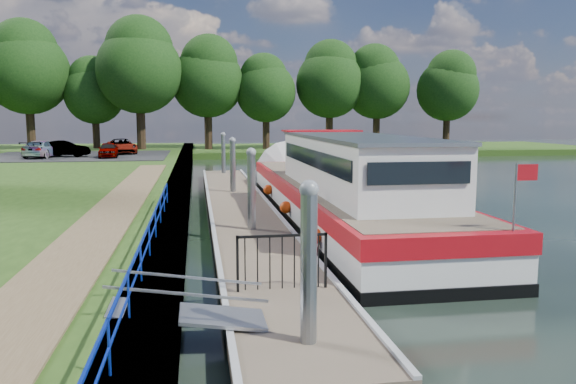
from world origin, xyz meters
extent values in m
plane|color=black|center=(0.00, 0.00, 0.00)|extent=(160.00, 160.00, 0.00)
cube|color=#473D2D|center=(-2.55, 15.00, 0.39)|extent=(1.10, 90.00, 0.78)
cube|color=#234012|center=(12.00, 52.00, 0.30)|extent=(60.00, 18.00, 0.60)
cube|color=brown|center=(-4.40, 8.00, 0.80)|extent=(1.60, 40.00, 0.05)
cube|color=black|center=(-11.00, 38.00, 0.81)|extent=(14.00, 12.00, 0.06)
cube|color=#0C2DBF|center=(-2.75, 3.00, 1.48)|extent=(0.04, 18.00, 0.04)
cube|color=#0C2DBF|center=(-2.75, 3.00, 1.12)|extent=(0.03, 18.00, 0.03)
cylinder|color=#0C2DBF|center=(-2.75, -2.00, 1.14)|extent=(0.04, 0.04, 0.72)
cylinder|color=#0C2DBF|center=(-2.75, 0.00, 1.14)|extent=(0.04, 0.04, 0.72)
cylinder|color=#0C2DBF|center=(-2.75, 2.00, 1.14)|extent=(0.04, 0.04, 0.72)
cylinder|color=#0C2DBF|center=(-2.75, 4.00, 1.14)|extent=(0.04, 0.04, 0.72)
cylinder|color=#0C2DBF|center=(-2.75, 6.00, 1.14)|extent=(0.04, 0.04, 0.72)
cylinder|color=#0C2DBF|center=(-2.75, 8.00, 1.14)|extent=(0.04, 0.04, 0.72)
cylinder|color=#0C2DBF|center=(-2.75, 10.00, 1.14)|extent=(0.04, 0.04, 0.72)
cylinder|color=#0C2DBF|center=(-2.75, 12.00, 1.14)|extent=(0.04, 0.04, 0.72)
cube|color=brown|center=(0.00, 13.00, 0.28)|extent=(2.50, 30.00, 0.24)
cube|color=#9EA0A3|center=(0.00, 1.00, 0.05)|extent=(2.30, 5.00, 0.30)
cube|color=#9EA0A3|center=(0.00, 9.00, 0.05)|extent=(2.30, 5.00, 0.30)
cube|color=#9EA0A3|center=(0.00, 17.00, 0.05)|extent=(2.30, 5.00, 0.30)
cube|color=#9EA0A3|center=(0.00, 25.00, 0.05)|extent=(2.30, 5.00, 0.30)
cube|color=#9EA0A3|center=(1.19, 13.00, 0.43)|extent=(0.12, 30.00, 0.06)
cube|color=#9EA0A3|center=(-1.19, 13.00, 0.43)|extent=(0.12, 30.00, 0.06)
cylinder|color=gray|center=(0.00, -0.50, 1.10)|extent=(0.26, 0.26, 3.40)
sphere|color=gray|center=(0.00, -0.50, 2.80)|extent=(0.30, 0.30, 0.30)
cylinder|color=gray|center=(0.00, 8.50, 1.10)|extent=(0.26, 0.26, 3.40)
sphere|color=gray|center=(0.00, 8.50, 2.80)|extent=(0.30, 0.30, 0.30)
cylinder|color=gray|center=(0.00, 17.50, 1.10)|extent=(0.26, 0.26, 3.40)
sphere|color=gray|center=(0.00, 17.50, 2.80)|extent=(0.30, 0.30, 0.30)
cylinder|color=gray|center=(0.00, 26.50, 1.10)|extent=(0.26, 0.26, 3.40)
sphere|color=gray|center=(0.00, 26.50, 2.80)|extent=(0.30, 0.30, 0.30)
cube|color=#A5A8AD|center=(-1.85, 0.50, 0.60)|extent=(2.58, 1.00, 0.43)
cube|color=#A5A8AD|center=(-1.85, 0.02, 1.10)|extent=(2.58, 0.04, 0.41)
cube|color=#A5A8AD|center=(-1.85, 0.98, 1.10)|extent=(2.58, 0.04, 0.41)
cube|color=black|center=(-0.90, 2.20, 0.98)|extent=(0.05, 0.05, 1.15)
cube|color=black|center=(0.90, 2.20, 0.98)|extent=(0.05, 0.05, 1.15)
cube|color=black|center=(0.00, 2.20, 1.52)|extent=(1.85, 0.05, 0.05)
cube|color=black|center=(-0.75, 2.20, 0.98)|extent=(0.02, 0.02, 1.10)
cube|color=black|center=(-0.50, 2.20, 0.98)|extent=(0.02, 0.02, 1.10)
cube|color=black|center=(-0.25, 2.20, 0.98)|extent=(0.02, 0.02, 1.10)
cube|color=black|center=(0.00, 2.20, 0.98)|extent=(0.02, 0.02, 1.10)
cube|color=black|center=(0.25, 2.20, 0.98)|extent=(0.02, 0.02, 1.10)
cube|color=black|center=(0.50, 2.20, 0.98)|extent=(0.02, 0.02, 1.10)
cube|color=black|center=(0.75, 2.20, 0.98)|extent=(0.02, 0.02, 1.10)
cube|color=black|center=(3.60, 12.01, 0.02)|extent=(4.00, 20.00, 0.55)
cube|color=silver|center=(3.60, 12.01, 0.62)|extent=(3.96, 19.90, 0.65)
cube|color=#A30B13|center=(3.60, 12.01, 1.18)|extent=(4.04, 20.00, 0.48)
cube|color=brown|center=(3.60, 12.01, 1.42)|extent=(3.68, 19.20, 0.04)
cone|color=silver|center=(3.60, 22.41, 0.55)|extent=(4.00, 1.50, 4.00)
cube|color=silver|center=(3.60, 9.51, 2.30)|extent=(3.00, 11.00, 1.75)
cube|color=gray|center=(3.60, 9.51, 3.22)|extent=(3.10, 11.20, 0.10)
cube|color=black|center=(2.08, 9.51, 2.55)|extent=(0.04, 10.00, 0.55)
cube|color=black|center=(5.12, 9.51, 2.55)|extent=(0.04, 10.00, 0.55)
cube|color=black|center=(3.60, 15.06, 2.55)|extent=(2.60, 0.04, 0.55)
cube|color=black|center=(3.60, 3.96, 2.55)|extent=(2.60, 0.04, 0.55)
cube|color=#A30B13|center=(3.60, 14.71, 3.30)|extent=(3.20, 1.60, 0.06)
cylinder|color=gray|center=(5.10, 2.31, 2.15)|extent=(0.05, 0.05, 1.50)
cube|color=#A30B13|center=(5.35, 2.31, 2.70)|extent=(0.50, 0.02, 0.35)
sphere|color=#ED470D|center=(1.48, 6.01, 0.65)|extent=(0.44, 0.44, 0.44)
sphere|color=#ED470D|center=(1.48, 11.01, 0.65)|extent=(0.44, 0.44, 0.44)
sphere|color=#ED470D|center=(1.48, 16.01, 0.65)|extent=(0.44, 0.44, 0.44)
imported|color=#594C47|center=(2.40, 4.85, 2.30)|extent=(0.48, 0.67, 1.72)
cylinder|color=#332316|center=(-17.49, 49.36, 2.70)|extent=(0.83, 0.83, 4.21)
sphere|color=black|center=(-17.49, 49.36, 8.08)|extent=(7.95, 7.95, 7.95)
sphere|color=black|center=(-17.71, 49.47, 10.07)|extent=(6.31, 6.31, 6.31)
cylinder|color=#332316|center=(-11.50, 49.87, 2.15)|extent=(0.70, 0.70, 3.10)
sphere|color=black|center=(-11.50, 49.87, 6.11)|extent=(5.85, 5.85, 5.85)
sphere|color=black|center=(-11.67, 50.04, 7.57)|extent=(4.65, 4.65, 4.65)
cylinder|color=#332316|center=(-6.89, 47.36, 2.75)|extent=(0.84, 0.84, 4.29)
sphere|color=black|center=(-6.89, 47.36, 8.23)|extent=(8.10, 8.10, 8.10)
sphere|color=black|center=(-6.84, 47.51, 10.25)|extent=(6.44, 6.44, 6.44)
cylinder|color=#332316|center=(-0.41, 49.36, 2.52)|extent=(0.79, 0.79, 3.83)
sphere|color=black|center=(-0.41, 49.36, 7.42)|extent=(7.24, 7.24, 7.24)
sphere|color=black|center=(-0.22, 49.13, 9.23)|extent=(5.75, 5.75, 5.75)
cylinder|color=#332316|center=(5.49, 49.09, 2.23)|extent=(0.72, 0.72, 3.26)
sphere|color=black|center=(5.49, 49.09, 6.40)|extent=(6.16, 6.16, 6.16)
sphere|color=black|center=(5.30, 49.34, 7.93)|extent=(4.89, 4.89, 4.89)
cylinder|color=#332316|center=(12.25, 49.38, 2.49)|extent=(0.78, 0.78, 3.77)
sphere|color=black|center=(12.25, 49.38, 7.31)|extent=(7.13, 7.13, 7.13)
sphere|color=black|center=(12.38, 49.62, 9.09)|extent=(5.66, 5.66, 5.66)
cylinder|color=#332316|center=(17.42, 49.40, 2.42)|extent=(0.77, 0.77, 3.65)
sphere|color=black|center=(17.42, 49.40, 7.09)|extent=(6.89, 6.89, 6.89)
sphere|color=black|center=(17.07, 49.41, 8.81)|extent=(5.47, 5.47, 5.47)
cylinder|color=#332316|center=(24.52, 47.52, 2.30)|extent=(0.74, 0.74, 3.41)
sphere|color=black|center=(24.52, 47.52, 6.66)|extent=(6.43, 6.43, 6.43)
sphere|color=black|center=(24.75, 47.30, 8.26)|extent=(5.11, 5.11, 5.11)
imported|color=#999999|center=(-8.26, 35.49, 1.41)|extent=(1.67, 3.49, 1.15)
imported|color=#999999|center=(-11.72, 36.62, 1.46)|extent=(3.79, 1.38, 1.24)
imported|color=#999999|center=(-13.17, 36.24, 1.48)|extent=(2.43, 4.64, 1.28)
imported|color=#999999|center=(-7.84, 39.93, 1.46)|extent=(3.19, 4.86, 1.24)
camera|label=1|loc=(-1.66, -8.70, 3.88)|focal=35.00mm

